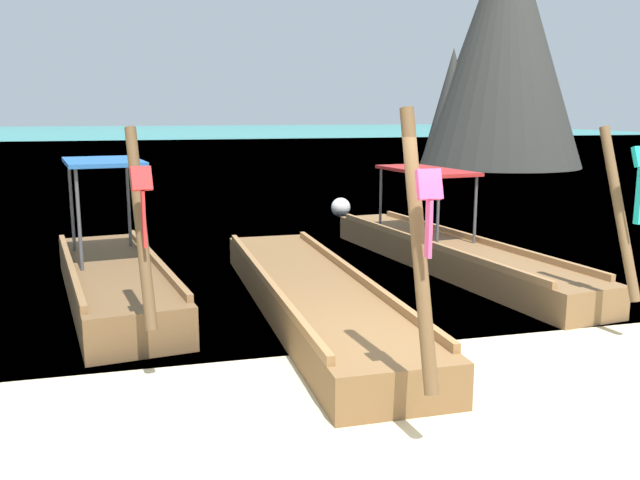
{
  "coord_description": "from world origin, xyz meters",
  "views": [
    {
      "loc": [
        -2.4,
        -5.79,
        2.71
      ],
      "look_at": [
        0.0,
        3.28,
        0.91
      ],
      "focal_mm": 37.92,
      "sensor_mm": 36.0,
      "label": 1
    }
  ],
  "objects_px": {
    "longtail_boat_turquoise_ribbon": "(450,252)",
    "karst_rock": "(501,46)",
    "longtail_boat_red_ribbon": "(115,279)",
    "longtail_boat_pink_ribbon": "(312,296)",
    "mooring_buoy_near": "(341,207)"
  },
  "relations": [
    {
      "from": "longtail_boat_turquoise_ribbon",
      "to": "karst_rock",
      "type": "distance_m",
      "value": 23.66
    },
    {
      "from": "longtail_boat_red_ribbon",
      "to": "longtail_boat_pink_ribbon",
      "type": "height_order",
      "value": "longtail_boat_pink_ribbon"
    },
    {
      "from": "longtail_boat_pink_ribbon",
      "to": "mooring_buoy_near",
      "type": "distance_m",
      "value": 8.49
    },
    {
      "from": "longtail_boat_red_ribbon",
      "to": "mooring_buoy_near",
      "type": "relative_size",
      "value": 11.63
    },
    {
      "from": "longtail_boat_pink_ribbon",
      "to": "mooring_buoy_near",
      "type": "relative_size",
      "value": 14.67
    },
    {
      "from": "longtail_boat_red_ribbon",
      "to": "longtail_boat_pink_ribbon",
      "type": "relative_size",
      "value": 0.79
    },
    {
      "from": "longtail_boat_red_ribbon",
      "to": "karst_rock",
      "type": "xyz_separation_m",
      "value": [
        17.44,
        20.34,
        5.4
      ]
    },
    {
      "from": "longtail_boat_turquoise_ribbon",
      "to": "karst_rock",
      "type": "xyz_separation_m",
      "value": [
        11.89,
        19.71,
        5.44
      ]
    },
    {
      "from": "longtail_boat_pink_ribbon",
      "to": "longtail_boat_turquoise_ribbon",
      "type": "xyz_separation_m",
      "value": [
        2.94,
        1.92,
        0.05
      ]
    },
    {
      "from": "longtail_boat_red_ribbon",
      "to": "mooring_buoy_near",
      "type": "distance_m",
      "value": 8.62
    },
    {
      "from": "longtail_boat_red_ribbon",
      "to": "karst_rock",
      "type": "bearing_deg",
      "value": 49.39
    },
    {
      "from": "longtail_boat_turquoise_ribbon",
      "to": "longtail_boat_red_ribbon",
      "type": "bearing_deg",
      "value": -173.56
    },
    {
      "from": "karst_rock",
      "to": "mooring_buoy_near",
      "type": "bearing_deg",
      "value": -131.5
    },
    {
      "from": "longtail_boat_red_ribbon",
      "to": "longtail_boat_pink_ribbon",
      "type": "distance_m",
      "value": 2.91
    },
    {
      "from": "karst_rock",
      "to": "mooring_buoy_near",
      "type": "relative_size",
      "value": 23.67
    }
  ]
}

